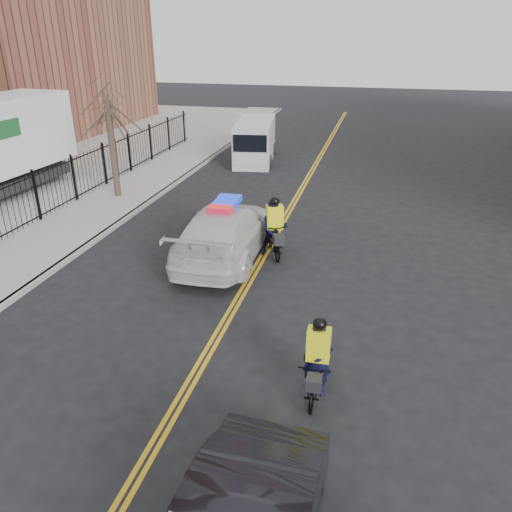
{
  "coord_description": "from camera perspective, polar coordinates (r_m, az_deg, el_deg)",
  "views": [
    {
      "loc": [
        3.39,
        -8.95,
        6.78
      ],
      "look_at": [
        0.46,
        2.76,
        1.3
      ],
      "focal_mm": 35.0,
      "sensor_mm": 36.0,
      "label": 1
    }
  ],
  "objects": [
    {
      "name": "ground",
      "position": [
        11.73,
        -5.57,
        -11.03
      ],
      "size": [
        120.0,
        120.0,
        0.0
      ],
      "primitive_type": "plane",
      "color": "black",
      "rests_on": "ground"
    },
    {
      "name": "center_line_left",
      "position": [
        18.58,
        2.31,
        3.03
      ],
      "size": [
        0.1,
        60.0,
        0.01
      ],
      "primitive_type": "cube",
      "color": "gold",
      "rests_on": "ground"
    },
    {
      "name": "center_line_right",
      "position": [
        18.55,
        2.79,
        2.98
      ],
      "size": [
        0.1,
        60.0,
        0.01
      ],
      "primitive_type": "cube",
      "color": "gold",
      "rests_on": "ground"
    },
    {
      "name": "sidewalk",
      "position": [
        21.23,
        -17.75,
        4.84
      ],
      "size": [
        3.0,
        60.0,
        0.15
      ],
      "primitive_type": "cube",
      "color": "gray",
      "rests_on": "ground"
    },
    {
      "name": "curb",
      "position": [
        20.5,
        -14.15,
        4.58
      ],
      "size": [
        0.2,
        60.0,
        0.15
      ],
      "primitive_type": "cube",
      "color": "gray",
      "rests_on": "ground"
    },
    {
      "name": "iron_fence",
      "position": [
        21.78,
        -21.47,
        7.34
      ],
      "size": [
        0.12,
        28.0,
        2.0
      ],
      "primitive_type": null,
      "color": "black",
      "rests_on": "ground"
    },
    {
      "name": "warehouse_far",
      "position": [
        42.21,
        -26.81,
        22.38
      ],
      "size": [
        14.0,
        18.0,
        14.0
      ],
      "primitive_type": "cube",
      "color": "brown",
      "rests_on": "ground"
    },
    {
      "name": "street_tree",
      "position": [
        22.14,
        -16.47,
        15.06
      ],
      "size": [
        3.2,
        3.2,
        4.8
      ],
      "color": "#34281E",
      "rests_on": "sidewalk"
    },
    {
      "name": "police_cruiser",
      "position": [
        16.15,
        -3.48,
        2.87
      ],
      "size": [
        2.51,
        5.91,
        1.86
      ],
      "rotation": [
        0.0,
        0.0,
        3.16
      ],
      "color": "silver",
      "rests_on": "ground"
    },
    {
      "name": "cargo_van",
      "position": [
        28.58,
        -0.14,
        12.94
      ],
      "size": [
        2.67,
        5.5,
        2.21
      ],
      "rotation": [
        0.0,
        0.0,
        0.15
      ],
      "color": "silver",
      "rests_on": "ground"
    },
    {
      "name": "cyclist_near",
      "position": [
        10.31,
        7.0,
        -12.55
      ],
      "size": [
        0.68,
        1.82,
        1.77
      ],
      "rotation": [
        0.0,
        0.0,
        0.03
      ],
      "color": "black",
      "rests_on": "ground"
    },
    {
      "name": "cyclist_far",
      "position": [
        16.2,
        2.12,
        2.7
      ],
      "size": [
        1.29,
        2.03,
        2.0
      ],
      "rotation": [
        0.0,
        0.0,
        0.4
      ],
      "color": "black",
      "rests_on": "ground"
    }
  ]
}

